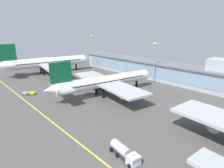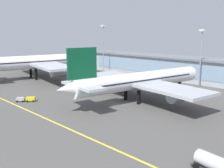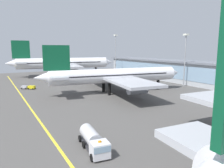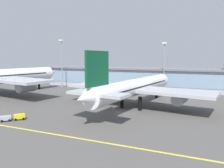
# 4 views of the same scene
# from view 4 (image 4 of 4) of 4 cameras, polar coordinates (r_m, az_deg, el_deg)

# --- Properties ---
(ground_plane) EXTENTS (180.00, 180.00, 0.00)m
(ground_plane) POSITION_cam_4_polar(r_m,az_deg,el_deg) (62.70, 2.58, -7.39)
(ground_plane) COLOR #514F4C
(taxiway_centreline_stripe) EXTENTS (144.00, 0.50, 0.01)m
(taxiway_centreline_stripe) POSITION_cam_4_polar(r_m,az_deg,el_deg) (43.76, -8.04, -13.84)
(taxiway_centreline_stripe) COLOR yellow
(taxiway_centreline_stripe) RESTS_ON ground
(terminal_building) EXTENTS (124.31, 14.00, 15.48)m
(terminal_building) POSITION_cam_4_polar(r_m,az_deg,el_deg) (108.90, 13.06, 1.54)
(terminal_building) COLOR #ADB2B7
(terminal_building) RESTS_ON ground
(airliner_near_right) EXTENTS (47.91, 55.50, 16.96)m
(airliner_near_right) POSITION_cam_4_polar(r_m,az_deg,el_deg) (68.67, 6.14, -0.92)
(airliner_near_right) COLOR black
(airliner_near_right) RESTS_ON ground
(baggage_tug_near) EXTENTS (4.89, 5.19, 1.40)m
(baggage_tug_near) POSITION_cam_4_polar(r_m,az_deg,el_deg) (60.08, -24.20, -7.85)
(baggage_tug_near) COLOR black
(baggage_tug_near) RESTS_ON ground
(apron_light_mast_west) EXTENTS (1.80, 1.80, 21.97)m
(apron_light_mast_west) POSITION_cam_4_polar(r_m,az_deg,el_deg) (99.12, 13.37, 6.17)
(apron_light_mast_west) COLOR gray
(apron_light_mast_west) RESTS_ON ground
(apron_light_mast_centre) EXTENTS (1.80, 1.80, 24.55)m
(apron_light_mast_centre) POSITION_cam_4_polar(r_m,az_deg,el_deg) (116.82, -12.86, 6.96)
(apron_light_mast_centre) COLOR gray
(apron_light_mast_centre) RESTS_ON ground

